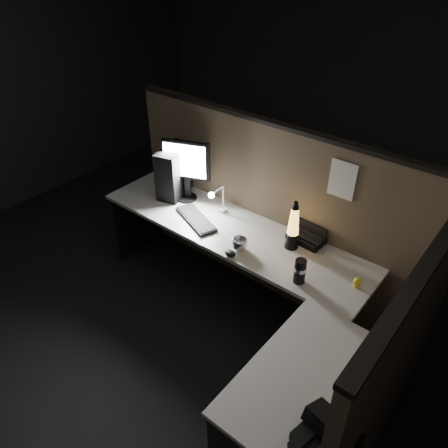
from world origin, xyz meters
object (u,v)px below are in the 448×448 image
Objects in this scene: keyboard at (196,219)px; lava_lamp at (293,229)px; pc_tower at (175,171)px; desk_phone at (327,435)px; monitor at (186,165)px.

lava_lamp is (0.77, 0.19, 0.15)m from keyboard.
pc_tower reaches higher than keyboard.
keyboard is 1.54× the size of desk_phone.
keyboard is 1.93m from desk_phone.
lava_lamp is 1.46m from desk_phone.
lava_lamp is at bearing 34.23° from keyboard.
monitor is 0.47m from keyboard.
desk_phone is (1.96, -1.18, -0.26)m from monitor.
monitor is 1.17× the size of keyboard.
keyboard is 1.16× the size of lava_lamp.
monitor is at bearing 164.16° from keyboard.
lava_lamp is at bearing 139.64° from desk_phone.
keyboard is (0.43, -0.22, -0.20)m from pc_tower.
desk_phone is at bearing -51.99° from lava_lamp.
monitor is 1.36× the size of lava_lamp.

